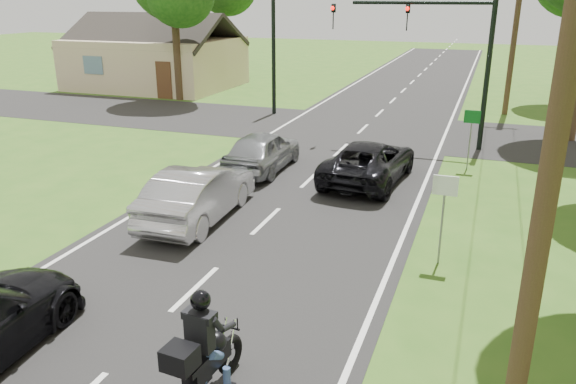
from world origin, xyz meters
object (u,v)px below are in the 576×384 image
object	(u,v)px
silver_suv	(262,150)
sign_green	(471,125)
silver_sedan	(198,193)
sign_white	(444,198)
traffic_signal	(440,42)
utility_pole_near	(567,66)
utility_pole_far	(518,12)
dark_suv	(369,161)
motorcycle_rider	(201,361)

from	to	relation	value
silver_suv	sign_green	bearing A→B (deg)	-159.81
silver_sedan	sign_white	distance (m)	6.56
sign_green	traffic_signal	bearing A→B (deg)	117.38
sign_white	traffic_signal	bearing A→B (deg)	97.05
utility_pole_near	utility_pole_far	bearing A→B (deg)	90.00
dark_suv	silver_sedan	size ratio (longest dim) A/B	1.07
motorcycle_rider	traffic_signal	distance (m)	17.47
traffic_signal	utility_pole_far	size ratio (longest dim) A/B	0.64
traffic_signal	sign_green	world-z (taller)	traffic_signal
sign_green	sign_white	bearing A→B (deg)	-91.43
motorcycle_rider	sign_green	xyz separation A→B (m)	(3.08, 14.05, 0.85)
dark_suv	utility_pole_near	size ratio (longest dim) A/B	0.49
traffic_signal	sign_white	xyz separation A→B (m)	(1.36, -11.02, -2.54)
silver_suv	traffic_signal	distance (m)	8.40
motorcycle_rider	sign_green	world-z (taller)	sign_green
traffic_signal	sign_green	xyz separation A→B (m)	(1.56, -3.02, -2.54)
utility_pole_far	sign_green	size ratio (longest dim) A/B	4.71
utility_pole_far	motorcycle_rider	bearing A→B (deg)	-99.90
sign_white	motorcycle_rider	bearing A→B (deg)	-115.42
dark_suv	silver_sedan	bearing A→B (deg)	57.77
dark_suv	utility_pole_far	bearing A→B (deg)	-103.27
motorcycle_rider	silver_sedan	size ratio (longest dim) A/B	0.49
motorcycle_rider	traffic_signal	world-z (taller)	traffic_signal
dark_suv	utility_pole_far	world-z (taller)	utility_pole_far
silver_sedan	traffic_signal	world-z (taller)	traffic_signal
motorcycle_rider	sign_green	size ratio (longest dim) A/B	1.04
utility_pole_far	sign_green	xyz separation A→B (m)	(-1.30, -11.02, -3.49)
traffic_signal	utility_pole_near	bearing A→B (deg)	-79.86
motorcycle_rider	silver_sedan	world-z (taller)	motorcycle_rider
utility_pole_near	sign_white	distance (m)	6.26
silver_sedan	utility_pole_near	world-z (taller)	utility_pole_near
motorcycle_rider	utility_pole_far	xyz separation A→B (m)	(4.38, 25.07, 4.34)
traffic_signal	utility_pole_far	world-z (taller)	utility_pole_far
silver_suv	utility_pole_near	world-z (taller)	utility_pole_near
silver_sedan	silver_suv	size ratio (longest dim) A/B	1.08
motorcycle_rider	utility_pole_far	distance (m)	25.82
dark_suv	utility_pole_near	xyz separation A→B (m)	(4.32, -10.44, 4.40)
traffic_signal	motorcycle_rider	bearing A→B (deg)	-95.07
motorcycle_rider	utility_pole_near	xyz separation A→B (m)	(4.38, 1.07, 4.34)
utility_pole_far	sign_white	xyz separation A→B (m)	(-1.50, -19.02, -3.49)
motorcycle_rider	dark_suv	world-z (taller)	motorcycle_rider
sign_white	utility_pole_near	bearing A→B (deg)	-73.24
utility_pole_far	sign_white	bearing A→B (deg)	-94.51
sign_white	silver_suv	bearing A→B (deg)	140.70
silver_sedan	traffic_signal	bearing A→B (deg)	-118.43
traffic_signal	sign_white	size ratio (longest dim) A/B	3.00
silver_sedan	sign_green	distance (m)	10.06
utility_pole_near	sign_green	bearing A→B (deg)	95.72
utility_pole_far	sign_green	world-z (taller)	utility_pole_far
silver_suv	traffic_signal	size ratio (longest dim) A/B	0.66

